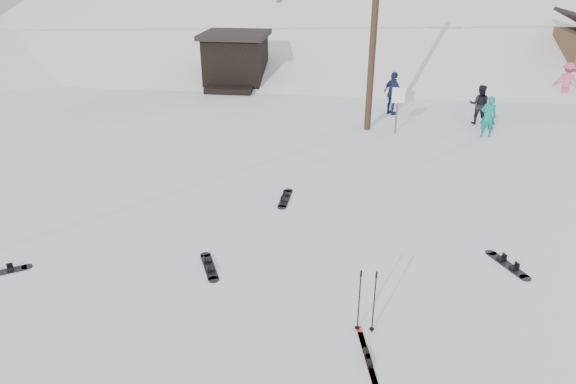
# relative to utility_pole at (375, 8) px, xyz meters

# --- Properties ---
(ground) EXTENTS (200.00, 200.00, 0.00)m
(ground) POSITION_rel_utility_pole_xyz_m (-2.00, -14.00, -4.68)
(ground) COLOR white
(ground) RESTS_ON ground
(ski_slope) EXTENTS (60.00, 85.24, 65.97)m
(ski_slope) POSITION_rel_utility_pole_xyz_m (-2.00, 41.00, -16.68)
(ski_slope) COLOR white
(ski_slope) RESTS_ON ground
(ridge_left) EXTENTS (47.54, 95.03, 58.38)m
(ridge_left) POSITION_rel_utility_pole_xyz_m (-38.00, 34.00, -15.68)
(ridge_left) COLOR white
(ridge_left) RESTS_ON ground
(utility_pole) EXTENTS (2.00, 0.26, 9.00)m
(utility_pole) POSITION_rel_utility_pole_xyz_m (0.00, 0.00, 0.00)
(utility_pole) COLOR #3A2819
(utility_pole) RESTS_ON ground
(trail_sign) EXTENTS (0.50, 0.09, 1.85)m
(trail_sign) POSITION_rel_utility_pole_xyz_m (1.10, -0.42, -3.41)
(trail_sign) COLOR #595B60
(trail_sign) RESTS_ON ground
(lift_hut) EXTENTS (3.40, 4.10, 2.75)m
(lift_hut) POSITION_rel_utility_pole_xyz_m (-7.00, 6.94, -3.32)
(lift_hut) COLOR black
(lift_hut) RESTS_ON ground
(hero_skis) EXTENTS (0.46, 1.74, 0.09)m
(hero_skis) POSITION_rel_utility_pole_xyz_m (-0.07, -13.20, -4.65)
(hero_skis) COLOR red
(hero_skis) RESTS_ON ground
(ski_poles) EXTENTS (0.37, 0.10, 1.35)m
(ski_poles) POSITION_rel_utility_pole_xyz_m (-0.13, -12.44, -3.99)
(ski_poles) COLOR black
(ski_poles) RESTS_ON ground
(board_scatter_a) EXTENTS (1.11, 0.82, 0.09)m
(board_scatter_a) POSITION_rel_utility_pole_xyz_m (-8.22, -11.55, -4.66)
(board_scatter_a) COLOR black
(board_scatter_a) RESTS_ON ground
(board_scatter_b) EXTENTS (0.71, 1.20, 0.09)m
(board_scatter_b) POSITION_rel_utility_pole_xyz_m (-3.65, -10.70, -4.66)
(board_scatter_b) COLOR black
(board_scatter_b) RESTS_ON ground
(board_scatter_d) EXTENTS (0.78, 1.24, 0.10)m
(board_scatter_d) POSITION_rel_utility_pole_xyz_m (3.14, -9.72, -4.66)
(board_scatter_d) COLOR black
(board_scatter_d) RESTS_ON ground
(board_scatter_f) EXTENTS (0.30, 1.40, 0.10)m
(board_scatter_f) POSITION_rel_utility_pole_xyz_m (-2.41, -6.93, -4.66)
(board_scatter_f) COLOR black
(board_scatter_f) RESTS_ON ground
(skier_teal) EXTENTS (0.62, 0.44, 1.60)m
(skier_teal) POSITION_rel_utility_pole_xyz_m (4.58, -0.31, -3.88)
(skier_teal) COLOR #0B7572
(skier_teal) RESTS_ON ground
(skier_dark) EXTENTS (0.93, 0.80, 1.64)m
(skier_dark) POSITION_rel_utility_pole_xyz_m (4.57, 1.37, -3.86)
(skier_dark) COLOR black
(skier_dark) RESTS_ON ground
(skier_pink) EXTENTS (1.25, 0.89, 1.76)m
(skier_pink) POSITION_rel_utility_pole_xyz_m (9.61, 6.14, -3.80)
(skier_pink) COLOR #CF4970
(skier_pink) RESTS_ON ground
(skier_navy) EXTENTS (1.03, 1.16, 1.88)m
(skier_navy) POSITION_rel_utility_pole_xyz_m (1.08, 2.29, -3.74)
(skier_navy) COLOR #1D2348
(skier_navy) RESTS_ON ground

